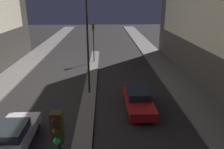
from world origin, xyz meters
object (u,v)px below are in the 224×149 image
at_px(traffic_light_mid, 93,34).
at_px(car_left_lane, 12,135).
at_px(street_lamp, 87,21).
at_px(car_right_lane, 139,100).

xyz_separation_m(traffic_light_mid, car_left_lane, (-3.70, -16.49, -2.86)).
xyz_separation_m(street_lamp, car_right_lane, (3.70, -2.94, -5.29)).
bearing_deg(car_left_lane, street_lamp, 61.57).
bearing_deg(car_right_lane, car_left_lane, -152.30).
bearing_deg(traffic_light_mid, car_left_lane, -102.63).
height_order(car_left_lane, car_right_lane, car_right_lane).
bearing_deg(car_right_lane, traffic_light_mid, 106.33).
xyz_separation_m(street_lamp, car_left_lane, (-3.70, -6.82, -5.31)).
xyz_separation_m(car_left_lane, car_right_lane, (7.39, 3.88, 0.02)).
height_order(traffic_light_mid, street_lamp, street_lamp).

